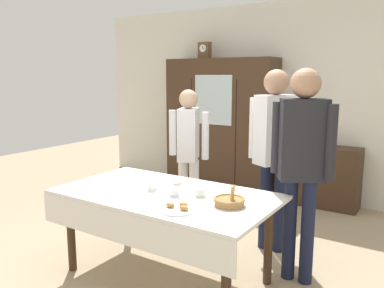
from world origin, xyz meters
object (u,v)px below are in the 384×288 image
object	(u,v)px
dining_table	(163,205)
wall_cabinet	(221,125)
tea_cup_near_left	(174,193)
tea_cup_near_right	(200,194)
mantel_clock	(205,50)
person_behind_table_left	(188,145)
person_by_cabinet	(302,154)
tea_cup_mid_right	(177,182)
pastry_plate	(178,208)
spoon_back_edge	(84,186)
person_behind_table_right	(274,142)
bread_basket	(229,201)
spoon_far_right	(163,180)
book_stack	(322,143)
bookshelf_low	(320,176)
tea_cup_back_edge	(152,187)

from	to	relation	value
dining_table	wall_cabinet	xyz separation A→B (m)	(-0.90, 2.59, 0.32)
tea_cup_near_left	tea_cup_near_right	bearing A→B (deg)	31.59
mantel_clock	tea_cup_near_left	xyz separation A→B (m)	(1.31, -2.60, -1.29)
person_behind_table_left	person_by_cabinet	distance (m)	1.57
tea_cup_mid_right	pastry_plate	xyz separation A→B (m)	(0.39, -0.54, -0.01)
tea_cup_near_left	tea_cup_near_right	xyz separation A→B (m)	(0.18, 0.11, -0.00)
person_behind_table_left	spoon_back_edge	bearing A→B (deg)	-98.15
pastry_plate	person_behind_table_right	distance (m)	1.35
tea_cup_near_right	tea_cup_mid_right	bearing A→B (deg)	152.42
tea_cup_mid_right	bread_basket	distance (m)	0.70
spoon_far_right	person_by_cabinet	bearing A→B (deg)	12.38
tea_cup_near_left	mantel_clock	bearing A→B (deg)	116.63
person_behind_table_right	tea_cup_near_right	bearing A→B (deg)	-104.62
book_stack	bookshelf_low	bearing A→B (deg)	-75.96
pastry_plate	book_stack	bearing A→B (deg)	85.25
tea_cup_near_left	spoon_far_right	xyz separation A→B (m)	(-0.37, 0.34, -0.02)
dining_table	pastry_plate	distance (m)	0.44
mantel_clock	spoon_far_right	xyz separation A→B (m)	(0.94, -2.27, -1.31)
mantel_clock	tea_cup_near_right	bearing A→B (deg)	-59.31
wall_cabinet	mantel_clock	distance (m)	1.13
person_by_cabinet	person_behind_table_right	world-z (taller)	person_by_cabinet
wall_cabinet	bread_basket	bearing A→B (deg)	-59.68
bread_basket	person_behind_table_right	distance (m)	1.05
dining_table	book_stack	bearing A→B (deg)	77.76
mantel_clock	tea_cup_back_edge	world-z (taller)	mantel_clock
tea_cup_mid_right	bookshelf_low	bearing A→B (deg)	75.05
bookshelf_low	tea_cup_back_edge	xyz separation A→B (m)	(-0.70, -2.63, 0.38)
pastry_plate	bookshelf_low	bearing A→B (deg)	85.25
wall_cabinet	tea_cup_near_left	size ratio (longest dim) A/B	14.95
wall_cabinet	spoon_far_right	xyz separation A→B (m)	(0.65, -2.27, -0.22)
book_stack	tea_cup_near_left	distance (m)	2.69
wall_cabinet	tea_cup_near_left	bearing A→B (deg)	-68.54
tea_cup_mid_right	mantel_clock	bearing A→B (deg)	115.95
tea_cup_mid_right	tea_cup_back_edge	distance (m)	0.28
spoon_back_edge	dining_table	bearing A→B (deg)	17.22
tea_cup_near_left	person_behind_table_left	size ratio (longest dim) A/B	0.08
tea_cup_near_right	spoon_far_right	world-z (taller)	tea_cup_near_right
bookshelf_low	tea_cup_near_right	world-z (taller)	tea_cup_near_right
bookshelf_low	tea_cup_mid_right	xyz separation A→B (m)	(-0.63, -2.36, 0.37)
dining_table	person_by_cabinet	size ratio (longest dim) A/B	1.03
bread_basket	spoon_back_edge	world-z (taller)	bread_basket
spoon_back_edge	spoon_far_right	bearing A→B (deg)	50.07
person_behind_table_right	tea_cup_mid_right	bearing A→B (deg)	-128.66
tea_cup_mid_right	person_behind_table_left	world-z (taller)	person_behind_table_left
person_by_cabinet	mantel_clock	bearing A→B (deg)	136.86
wall_cabinet	tea_cup_near_left	world-z (taller)	wall_cabinet
dining_table	tea_cup_back_edge	bearing A→B (deg)	174.38
tea_cup_near_left	bread_basket	distance (m)	0.48
tea_cup_near_left	pastry_plate	distance (m)	0.32
pastry_plate	person_behind_table_right	xyz separation A→B (m)	(0.21, 1.29, 0.32)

